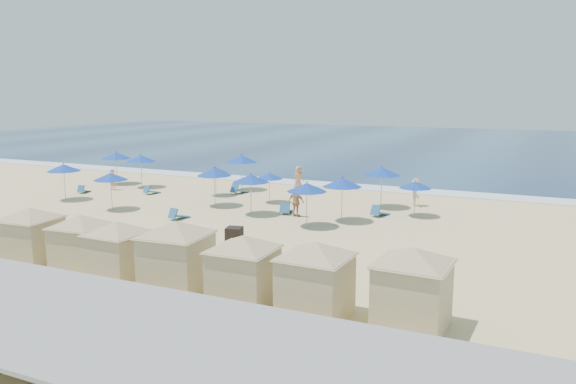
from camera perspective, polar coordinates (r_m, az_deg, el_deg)
The scene contains 34 objects.
ground at distance 31.77m, azimuth -8.20°, elevation -3.27°, with size 160.00×160.00×0.00m, color #D8C189.
ocean at distance 82.89m, azimuth 13.15°, elevation 4.78°, with size 160.00×80.00×0.06m, color navy.
surf_line at distance 45.26m, azimuth 2.59°, elevation 0.86°, with size 160.00×2.50×0.08m, color white.
trash_bin at distance 27.78m, azimuth -5.48°, elevation -4.35°, with size 0.75×0.75×0.75m, color black.
cabana_0 at distance 26.29m, azimuth -24.67°, elevation -3.40°, with size 4.34×4.34×2.73m.
cabana_1 at distance 24.45m, azimuth -20.28°, elevation -4.21°, with size 4.17×4.17×2.63m.
cabana_2 at distance 22.76m, azimuth -16.91°, elevation -5.05°, with size 4.19×4.19×2.63m.
cabana_3 at distance 21.04m, azimuth -11.29°, elevation -5.52°, with size 4.68×4.68×2.95m.
cabana_4 at distance 19.40m, azimuth -4.55°, elevation -7.05°, with size 4.37×4.37×2.74m.
cabana_5 at distance 18.34m, azimuth 2.82°, elevation -7.92°, with size 4.47×4.47×2.81m.
cabana_6 at distance 17.90m, azimuth 12.57°, elevation -8.50°, with size 4.58×4.58×2.87m.
umbrella_0 at distance 47.04m, azimuth -17.07°, elevation 3.56°, with size 2.33×2.33×2.66m.
umbrella_1 at distance 41.16m, azimuth -21.84°, elevation 2.30°, with size 2.26×2.26×2.57m.
umbrella_2 at distance 44.82m, azimuth -14.73°, elevation 3.31°, with size 2.29×2.29×2.61m.
umbrella_3 at distance 36.69m, azimuth -17.59°, elevation 1.51°, with size 2.14×2.14×2.44m.
umbrella_4 at distance 42.33m, azimuth -4.75°, elevation 3.38°, with size 2.40×2.40×2.73m.
umbrella_5 at distance 36.41m, azimuth -7.50°, elevation 2.03°, with size 2.27×2.27×2.58m.
umbrella_6 at distance 33.60m, azimuth -3.81°, elevation 1.39°, with size 2.24×2.24×2.55m.
umbrella_7 at distance 37.36m, azimuth -1.90°, elevation 1.64°, with size 1.83×1.83×2.08m.
umbrella_8 at distance 30.48m, azimuth 1.92°, elevation 0.48°, with size 2.23×2.23×2.54m.
umbrella_9 at distance 36.11m, azimuth 9.51°, elevation 2.09°, with size 2.38×2.38×2.71m.
umbrella_10 at distance 33.93m, azimuth 12.81°, elevation 0.72°, with size 1.94×1.94×2.20m.
umbrella_11 at distance 31.88m, azimuth 5.53°, elevation 0.97°, with size 2.29×2.29×2.60m.
umbrella_12 at distance 40.22m, azimuth -7.37°, elevation 2.21°, with size 1.86×1.86×2.12m.
beach_chair_0 at distance 43.83m, azimuth -20.08°, elevation 0.18°, with size 0.76×1.22×0.62m.
beach_chair_1 at distance 41.94m, azimuth -13.79°, elevation 0.11°, with size 0.89×1.33×0.67m.
beach_chair_2 at distance 41.04m, azimuth -5.08°, elevation 0.20°, with size 0.98×1.52×0.77m.
beach_chair_3 at distance 33.24m, azimuth -11.16°, elevation -2.32°, with size 0.82×1.39×0.72m.
beach_chair_4 at distance 34.12m, azimuth -0.21°, elevation -1.79°, with size 0.92×1.47×0.75m.
beach_chair_5 at distance 33.88m, azimuth 9.22°, elevation -2.02°, with size 0.99×1.45×0.73m.
beachgoer_0 at distance 44.40m, azimuth -17.37°, elevation 1.21°, with size 0.58×0.38×1.60m, color tan.
beachgoer_1 at distance 33.21m, azimuth 0.85°, elevation -1.00°, with size 1.05×0.44×1.80m, color tan.
beachgoer_2 at distance 37.26m, azimuth 12.88°, elevation -0.02°, with size 1.18×0.68×1.82m, color tan.
beachgoer_3 at distance 42.94m, azimuth 1.06°, elevation 1.49°, with size 0.86×0.56×1.75m, color tan.
Camera 1 is at (17.08, -25.79, 7.26)m, focal length 35.00 mm.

